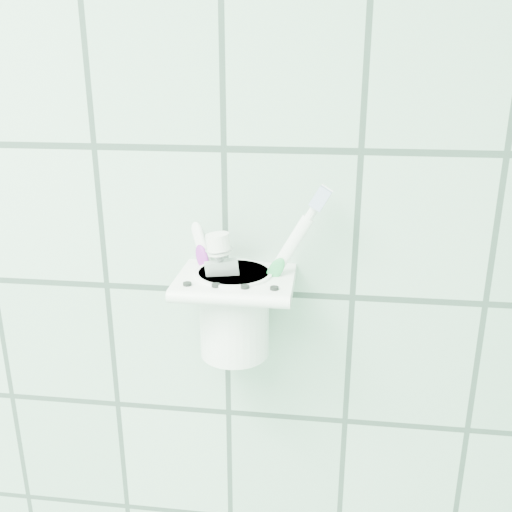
{
  "coord_description": "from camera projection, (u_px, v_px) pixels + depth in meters",
  "views": [
    {
      "loc": [
        0.75,
        0.55,
        1.53
      ],
      "look_at": [
        0.68,
        1.1,
        1.33
      ],
      "focal_mm": 40.0,
      "sensor_mm": 36.0,
      "label": 1
    }
  ],
  "objects": [
    {
      "name": "toothbrush_pink",
      "position": [
        230.0,
        260.0,
        0.64
      ],
      "size": [
        0.08,
        0.08,
        0.22
      ],
      "rotation": [
        -0.28,
        -0.43,
        -0.22
      ],
      "color": "white",
      "rests_on": "cup"
    },
    {
      "name": "toothbrush_blue",
      "position": [
        240.0,
        256.0,
        0.66
      ],
      "size": [
        0.02,
        0.09,
        0.22
      ],
      "rotation": [
        -0.45,
        -0.02,
        -0.04
      ],
      "color": "white",
      "rests_on": "cup"
    },
    {
      "name": "cup",
      "position": [
        234.0,
        310.0,
        0.67
      ],
      "size": [
        0.09,
        0.09,
        0.11
      ],
      "color": "white",
      "rests_on": "holder_bracket"
    },
    {
      "name": "toothbrush_orange",
      "position": [
        228.0,
        257.0,
        0.65
      ],
      "size": [
        0.11,
        0.02,
        0.22
      ],
      "rotation": [
        -0.11,
        0.51,
        -0.18
      ],
      "color": "white",
      "rests_on": "cup"
    },
    {
      "name": "holder_bracket",
      "position": [
        236.0,
        283.0,
        0.66
      ],
      "size": [
        0.13,
        0.11,
        0.04
      ],
      "color": "white",
      "rests_on": "wall_back"
    },
    {
      "name": "toothpaste_tube",
      "position": [
        232.0,
        286.0,
        0.65
      ],
      "size": [
        0.05,
        0.04,
        0.15
      ],
      "rotation": [
        -0.04,
        -0.11,
        0.26
      ],
      "color": "silver",
      "rests_on": "cup"
    }
  ]
}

